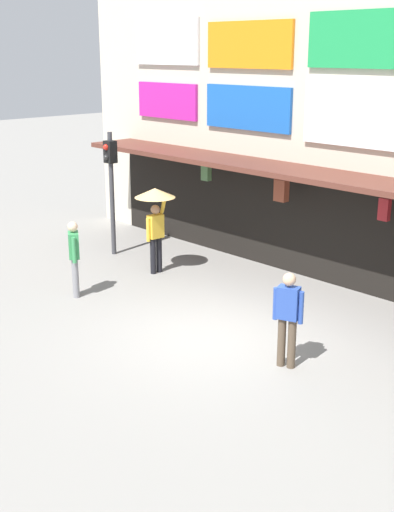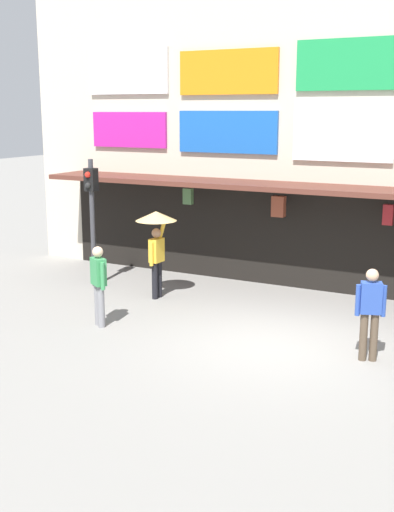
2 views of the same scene
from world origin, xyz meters
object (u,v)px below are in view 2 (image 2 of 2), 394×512
pedestrian_in_white (370,307)px  traffic_light_near (92,202)px  pedestrian_with_umbrella (156,230)px  pedestrian_in_red (99,282)px

pedestrian_in_white → traffic_light_near: bearing=166.1°
pedestrian_in_white → pedestrian_with_umbrella: 5.63m
pedestrian_with_umbrella → pedestrian_in_red: (0.01, -2.31, -0.69)m
pedestrian_in_white → pedestrian_in_red: bearing=-172.7°
pedestrian_with_umbrella → pedestrian_in_red: 2.41m
pedestrian_with_umbrella → pedestrian_in_red: pedestrian_with_umbrella is taller
pedestrian_with_umbrella → traffic_light_near: bearing=174.4°
traffic_light_near → pedestrian_with_umbrella: traffic_light_near is taller
traffic_light_near → pedestrian_in_white: bearing=-13.9°
traffic_light_near → pedestrian_in_red: bearing=-51.6°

